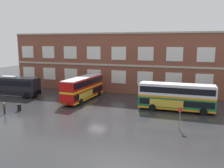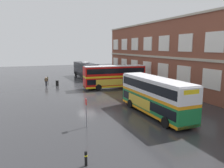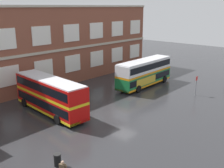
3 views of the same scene
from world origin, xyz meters
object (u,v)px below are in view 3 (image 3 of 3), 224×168
double_decker_near (50,95)px  station_litter_bin (57,160)px  bus_stand_flag (196,84)px  double_decker_middle (145,72)px

double_decker_near → station_litter_bin: size_ratio=10.81×
double_decker_near → station_litter_bin: double_decker_near is taller
bus_stand_flag → station_litter_bin: (-23.15, 0.40, -1.12)m
double_decker_near → bus_stand_flag: size_ratio=4.13×
station_litter_bin → double_decker_middle: bearing=18.7°
double_decker_middle → bus_stand_flag: bearing=-83.4°
double_decker_middle → station_litter_bin: size_ratio=10.69×
station_litter_bin → bus_stand_flag: bearing=-1.0°
double_decker_near → station_litter_bin: 11.33m
double_decker_near → double_decker_middle: 16.18m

